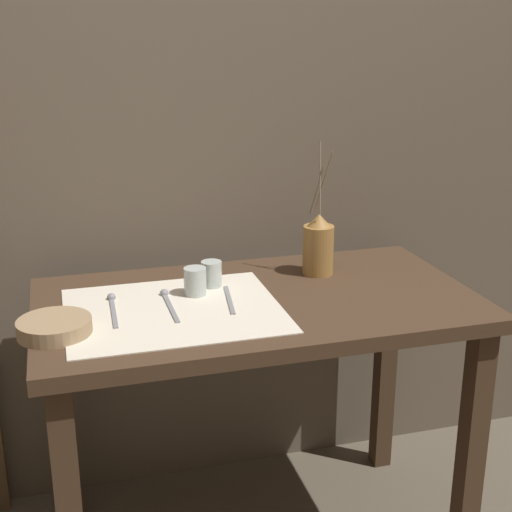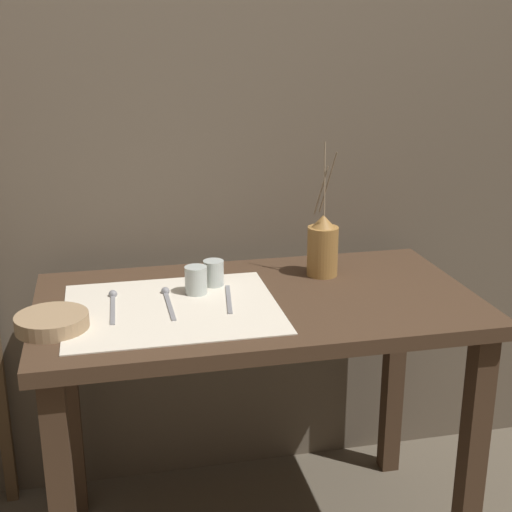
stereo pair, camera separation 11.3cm
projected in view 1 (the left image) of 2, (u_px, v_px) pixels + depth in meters
name	position (u px, v px, depth m)	size (l,w,h in m)	color
stone_wall_back	(218.00, 128.00, 2.23)	(7.00, 0.06, 2.40)	brown
wooden_table	(257.00, 338.00, 1.99)	(1.20, 0.66, 0.80)	#422D1E
linen_cloth	(174.00, 310.00, 1.86)	(0.56, 0.46, 0.00)	beige
pitcher_with_flowers	(318.00, 246.00, 2.11)	(0.09, 0.09, 0.40)	olive
wooden_bowl	(54.00, 327.00, 1.71)	(0.18, 0.18, 0.04)	#9E7F5B
glass_tumbler_near	(195.00, 281.00, 1.95)	(0.06, 0.06, 0.08)	#B7C1BC
glass_tumbler_far	(211.00, 274.00, 2.02)	(0.06, 0.06, 0.07)	#B7C1BC
spoon_inner	(112.00, 304.00, 1.89)	(0.02, 0.22, 0.02)	gray
spoon_outer	(167.00, 299.00, 1.92)	(0.02, 0.22, 0.02)	gray
knife_center	(229.00, 300.00, 1.92)	(0.04, 0.20, 0.00)	gray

